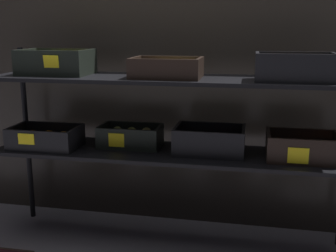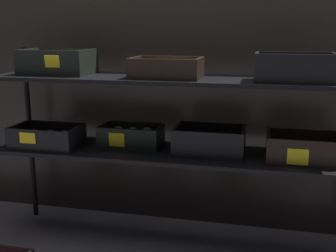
{
  "view_description": "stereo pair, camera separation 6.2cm",
  "coord_description": "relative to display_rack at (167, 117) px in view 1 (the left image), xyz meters",
  "views": [
    {
      "loc": [
        0.42,
        -2.12,
        1.21
      ],
      "look_at": [
        0.0,
        0.0,
        0.7
      ],
      "focal_mm": 44.9,
      "sensor_mm": 36.0,
      "label": 1
    },
    {
      "loc": [
        0.48,
        -2.1,
        1.21
      ],
      "look_at": [
        0.0,
        0.0,
        0.7
      ],
      "focal_mm": 44.9,
      "sensor_mm": 36.0,
      "label": 2
    }
  ],
  "objects": [
    {
      "name": "storefront_wall",
      "position": [
        0.0,
        0.42,
        0.28
      ],
      "size": [
        4.29,
        0.12,
        2.05
      ],
      "primitive_type": "cube",
      "color": "#2D2823",
      "rests_on": "ground_plane"
    },
    {
      "name": "display_rack",
      "position": [
        0.0,
        0.0,
        0.0
      ],
      "size": [
        2.01,
        0.46,
        1.09
      ],
      "color": "black",
      "rests_on": "ground_plane"
    },
    {
      "name": "ground_plane",
      "position": [
        0.0,
        0.0,
        -0.75
      ],
      "size": [
        10.0,
        10.0,
        0.0
      ],
      "primitive_type": "plane",
      "color": "slate"
    }
  ]
}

